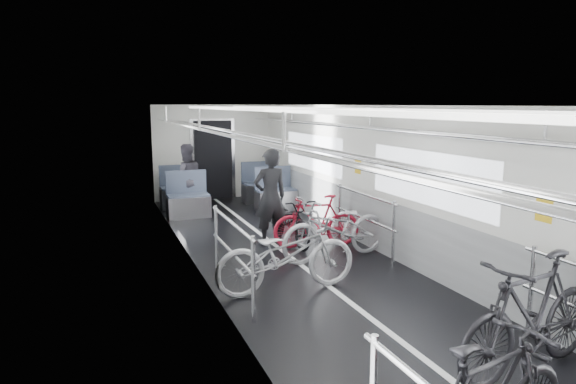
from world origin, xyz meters
The scene contains 8 objects.
car_shell centered at (0.00, 1.78, 1.13)m, with size 3.02×14.01×2.41m.
bike_left_far centered at (-0.59, 0.08, 0.50)m, with size 0.67×1.91×1.00m, color #AAABAF.
bike_right_near centered at (0.72, -2.64, 0.56)m, with size 0.53×1.86×1.12m, color black.
bike_right_mid centered at (0.63, 1.13, 0.50)m, with size 0.67×1.92×1.01m, color #9B9B9F.
bike_right_far centered at (0.63, 1.86, 0.45)m, with size 0.43×1.50×0.90m, color maroon.
bike_aisle centered at (0.28, 2.23, 0.41)m, with size 0.55×1.58×0.83m, color black.
person_standing centered at (-0.05, 2.33, 0.84)m, with size 0.61×0.40×1.67m, color black.
person_seated centered at (-0.96, 5.44, 0.78)m, with size 0.75×0.59×1.55m, color #2E2C34.
Camera 1 is at (-2.85, -5.91, 2.42)m, focal length 32.00 mm.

